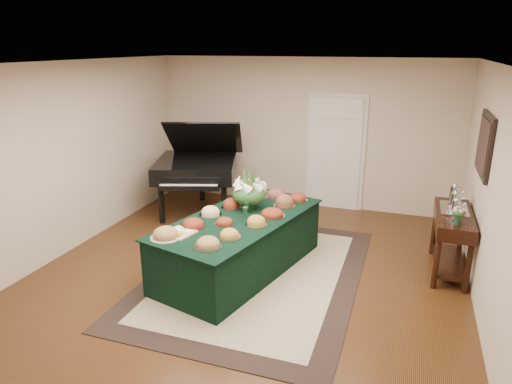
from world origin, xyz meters
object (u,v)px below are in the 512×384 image
(buffet_table, at_px, (240,244))
(mahogany_sideboard, at_px, (453,227))
(grand_piano, at_px, (197,167))
(floral_centerpiece, at_px, (249,190))

(buffet_table, bearing_deg, mahogany_sideboard, 18.05)
(grand_piano, distance_m, mahogany_sideboard, 4.29)
(buffet_table, distance_m, floral_centerpiece, 0.74)
(buffet_table, bearing_deg, grand_piano, 129.20)
(buffet_table, relative_size, grand_piano, 1.40)
(buffet_table, height_order, grand_piano, grand_piano)
(buffet_table, xyz_separation_m, floral_centerpiece, (0.01, 0.36, 0.65))
(mahogany_sideboard, bearing_deg, buffet_table, -161.95)
(buffet_table, height_order, floral_centerpiece, floral_centerpiece)
(floral_centerpiece, bearing_deg, mahogany_sideboard, 10.85)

